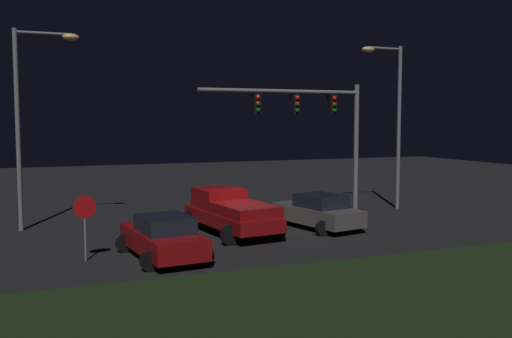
{
  "coord_description": "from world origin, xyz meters",
  "views": [
    {
      "loc": [
        -8.6,
        -22.33,
        4.75
      ],
      "look_at": [
        1.0,
        1.4,
        2.59
      ],
      "focal_mm": 40.83,
      "sensor_mm": 36.0,
      "label": 1
    }
  ],
  "objects_px": {
    "traffic_signal_gantry": "(313,117)",
    "pickup_truck": "(230,210)",
    "car_sedan": "(163,237)",
    "street_lamp_right": "(392,108)",
    "car_sedan_far": "(318,212)",
    "street_lamp_left": "(30,105)",
    "stop_sign": "(85,215)"
  },
  "relations": [
    {
      "from": "car_sedan_far",
      "to": "street_lamp_right",
      "type": "height_order",
      "value": "street_lamp_right"
    },
    {
      "from": "car_sedan_far",
      "to": "street_lamp_left",
      "type": "bearing_deg",
      "value": 57.68
    },
    {
      "from": "stop_sign",
      "to": "street_lamp_left",
      "type": "bearing_deg",
      "value": 102.48
    },
    {
      "from": "stop_sign",
      "to": "pickup_truck",
      "type": "bearing_deg",
      "value": 24.42
    },
    {
      "from": "car_sedan_far",
      "to": "traffic_signal_gantry",
      "type": "xyz_separation_m",
      "value": [
        1.11,
        2.64,
        4.16
      ]
    },
    {
      "from": "street_lamp_left",
      "to": "street_lamp_right",
      "type": "distance_m",
      "value": 17.84
    },
    {
      "from": "car_sedan",
      "to": "traffic_signal_gantry",
      "type": "xyz_separation_m",
      "value": [
        8.69,
        5.63,
        4.16
      ]
    },
    {
      "from": "car_sedan_far",
      "to": "street_lamp_left",
      "type": "xyz_separation_m",
      "value": [
        -11.58,
        4.34,
        4.64
      ]
    },
    {
      "from": "car_sedan",
      "to": "street_lamp_right",
      "type": "height_order",
      "value": "street_lamp_right"
    },
    {
      "from": "pickup_truck",
      "to": "street_lamp_right",
      "type": "xyz_separation_m",
      "value": [
        10.21,
        3.11,
        4.37
      ]
    },
    {
      "from": "car_sedan",
      "to": "street_lamp_left",
      "type": "relative_size",
      "value": 0.53
    },
    {
      "from": "street_lamp_left",
      "to": "car_sedan",
      "type": "bearing_deg",
      "value": -61.36
    },
    {
      "from": "car_sedan",
      "to": "stop_sign",
      "type": "xyz_separation_m",
      "value": [
        -2.51,
        0.6,
        0.82
      ]
    },
    {
      "from": "traffic_signal_gantry",
      "to": "stop_sign",
      "type": "height_order",
      "value": "traffic_signal_gantry"
    },
    {
      "from": "street_lamp_right",
      "to": "pickup_truck",
      "type": "bearing_deg",
      "value": -163.07
    },
    {
      "from": "street_lamp_right",
      "to": "street_lamp_left",
      "type": "bearing_deg",
      "value": 177.29
    },
    {
      "from": "car_sedan_far",
      "to": "stop_sign",
      "type": "height_order",
      "value": "stop_sign"
    },
    {
      "from": "pickup_truck",
      "to": "car_sedan_far",
      "type": "bearing_deg",
      "value": -102.97
    },
    {
      "from": "traffic_signal_gantry",
      "to": "street_lamp_right",
      "type": "relative_size",
      "value": 0.97
    },
    {
      "from": "car_sedan_far",
      "to": "street_lamp_right",
      "type": "relative_size",
      "value": 0.54
    },
    {
      "from": "car_sedan_far",
      "to": "traffic_signal_gantry",
      "type": "bearing_deg",
      "value": -34.5
    },
    {
      "from": "traffic_signal_gantry",
      "to": "street_lamp_left",
      "type": "distance_m",
      "value": 12.81
    },
    {
      "from": "traffic_signal_gantry",
      "to": "pickup_truck",
      "type": "bearing_deg",
      "value": -156.08
    },
    {
      "from": "car_sedan",
      "to": "street_lamp_right",
      "type": "bearing_deg",
      "value": -70.66
    },
    {
      "from": "car_sedan",
      "to": "traffic_signal_gantry",
      "type": "relative_size",
      "value": 0.55
    },
    {
      "from": "traffic_signal_gantry",
      "to": "street_lamp_right",
      "type": "height_order",
      "value": "street_lamp_right"
    },
    {
      "from": "pickup_truck",
      "to": "street_lamp_right",
      "type": "relative_size",
      "value": 0.65
    },
    {
      "from": "pickup_truck",
      "to": "car_sedan",
      "type": "height_order",
      "value": "pickup_truck"
    },
    {
      "from": "street_lamp_right",
      "to": "stop_sign",
      "type": "height_order",
      "value": "street_lamp_right"
    },
    {
      "from": "street_lamp_left",
      "to": "stop_sign",
      "type": "relative_size",
      "value": 3.85
    },
    {
      "from": "car_sedan",
      "to": "street_lamp_left",
      "type": "xyz_separation_m",
      "value": [
        -4.0,
        7.33,
        4.64
      ]
    },
    {
      "from": "car_sedan",
      "to": "car_sedan_far",
      "type": "xyz_separation_m",
      "value": [
        7.58,
        2.99,
        0.0
      ]
    }
  ]
}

